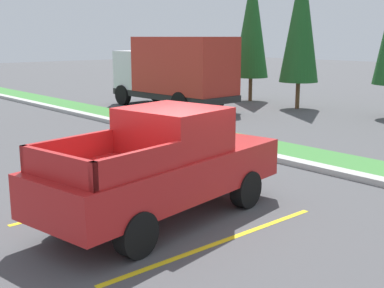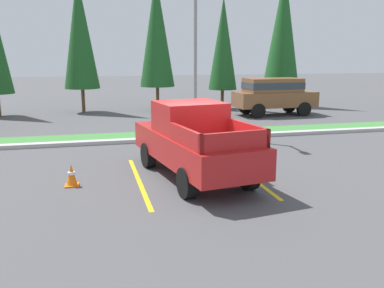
{
  "view_description": "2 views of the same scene",
  "coord_description": "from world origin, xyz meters",
  "views": [
    {
      "loc": [
        7.22,
        -5.88,
        3.4
      ],
      "look_at": [
        -0.35,
        0.76,
        1.27
      ],
      "focal_mm": 47.48,
      "sensor_mm": 36.0,
      "label": 1
    },
    {
      "loc": [
        -2.82,
        -11.27,
        3.37
      ],
      "look_at": [
        0.02,
        0.32,
        0.84
      ],
      "focal_mm": 39.27,
      "sensor_mm": 36.0,
      "label": 2
    }
  ],
  "objects": [
    {
      "name": "parking_line_far",
      "position": [
        1.49,
        -0.22,
        0.0
      ],
      "size": [
        0.12,
        4.8,
        0.01
      ],
      "primitive_type": "cube",
      "color": "yellow",
      "rests_on": "ground"
    },
    {
      "name": "suv_distant",
      "position": [
        7.39,
        10.84,
        1.24
      ],
      "size": [
        4.66,
        2.08,
        2.1
      ],
      "color": "black",
      "rests_on": "ground"
    },
    {
      "name": "street_light",
      "position": [
        1.53,
        5.74,
        3.88
      ],
      "size": [
        0.24,
        1.49,
        6.66
      ],
      "color": "gray",
      "rests_on": "ground"
    },
    {
      "name": "cypress_tree_right_inner",
      "position": [
        1.34,
        14.76,
        4.82
      ],
      "size": [
        2.13,
        2.13,
        8.18
      ],
      "color": "brown",
      "rests_on": "ground"
    },
    {
      "name": "parking_line_near",
      "position": [
        -1.61,
        -0.22,
        0.0
      ],
      "size": [
        0.12,
        4.8,
        0.01
      ],
      "primitive_type": "cube",
      "color": "yellow",
      "rests_on": "ground"
    },
    {
      "name": "grass_median",
      "position": [
        0.0,
        6.1,
        0.03
      ],
      "size": [
        56.0,
        1.8,
        0.06
      ],
      "primitive_type": "cube",
      "color": "#42843D",
      "rests_on": "ground"
    },
    {
      "name": "pickup_truck_main",
      "position": [
        -0.07,
        -0.17,
        1.04
      ],
      "size": [
        2.72,
        5.46,
        2.1
      ],
      "color": "black",
      "rests_on": "ground"
    },
    {
      "name": "curb_strip",
      "position": [
        0.0,
        5.0,
        0.07
      ],
      "size": [
        56.0,
        0.4,
        0.15
      ],
      "primitive_type": "cube",
      "color": "#B2B2AD",
      "rests_on": "ground"
    },
    {
      "name": "ground_plane",
      "position": [
        0.0,
        0.0,
        0.0
      ],
      "size": [
        120.0,
        120.0,
        0.0
      ],
      "primitive_type": "plane",
      "color": "#4C4C4F"
    },
    {
      "name": "cypress_tree_rightmost",
      "position": [
        5.44,
        14.31,
        4.07
      ],
      "size": [
        1.8,
        1.8,
        6.91
      ],
      "color": "brown",
      "rests_on": "ground"
    },
    {
      "name": "cypress_tree_center",
      "position": [
        -3.18,
        14.73,
        4.69
      ],
      "size": [
        2.07,
        2.07,
        7.96
      ],
      "color": "brown",
      "rests_on": "ground"
    },
    {
      "name": "cypress_tree_far_right",
      "position": [
        9.73,
        14.94,
        5.2
      ],
      "size": [
        2.29,
        2.29,
        8.82
      ],
      "color": "brown",
      "rests_on": "ground"
    },
    {
      "name": "traffic_cone",
      "position": [
        -3.38,
        -0.24,
        0.29
      ],
      "size": [
        0.36,
        0.36,
        0.6
      ],
      "color": "orange",
      "rests_on": "ground"
    }
  ]
}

